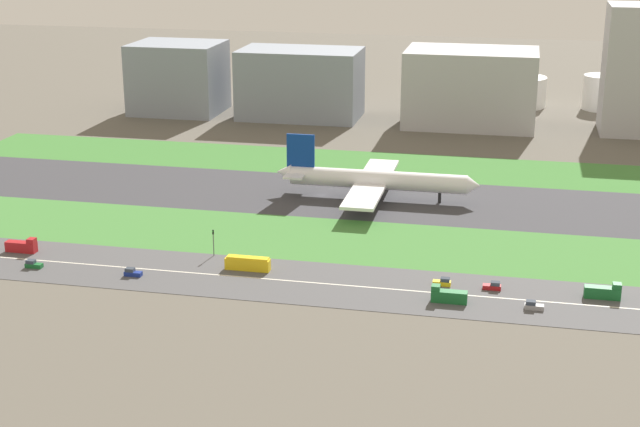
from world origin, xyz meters
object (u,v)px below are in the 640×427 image
(truck_1, at_px, (604,292))
(terminal_building, at_px, (178,78))
(car_3, at_px, (33,264))
(fuel_tank_west, at_px, (437,88))
(fuel_tank_centre, at_px, (518,91))
(fuel_tank_east, at_px, (602,92))
(car_1, at_px, (533,306))
(traffic_light, at_px, (213,241))
(truck_0, at_px, (22,246))
(car_6, at_px, (132,273))
(office_tower, at_px, (471,88))
(truck_2, at_px, (448,296))
(hangar_building, at_px, (300,84))
(bus_0, at_px, (248,263))
(car_5, at_px, (493,286))
(car_2, at_px, (443,282))
(airliner, at_px, (373,180))

(truck_1, height_order, terminal_building, terminal_building)
(car_3, height_order, terminal_building, terminal_building)
(fuel_tank_west, relative_size, fuel_tank_centre, 0.96)
(fuel_tank_centre, xyz_separation_m, fuel_tank_east, (37.39, 0.00, 0.99))
(fuel_tank_east, bearing_deg, truck_1, -93.52)
(car_1, xyz_separation_m, traffic_light, (-82.94, 17.99, 3.37))
(car_3, bearing_deg, fuel_tank_centre, -116.54)
(fuel_tank_east, bearing_deg, fuel_tank_west, 180.00)
(traffic_light, bearing_deg, terminal_building, 112.88)
(fuel_tank_east, bearing_deg, car_1, -97.26)
(truck_0, height_order, car_1, truck_0)
(truck_0, relative_size, terminal_building, 0.22)
(car_6, height_order, fuel_tank_west, fuel_tank_west)
(terminal_building, bearing_deg, office_tower, 0.00)
(truck_2, relative_size, hangar_building, 0.16)
(bus_0, distance_m, car_6, 29.00)
(car_5, relative_size, terminal_building, 0.11)
(car_1, bearing_deg, truck_0, -4.26)
(car_5, bearing_deg, car_2, 180.00)
(truck_0, relative_size, truck_2, 1.00)
(hangar_building, bearing_deg, car_6, -89.48)
(car_1, bearing_deg, traffic_light, -12.24)
(truck_1, bearing_deg, car_6, -175.02)
(car_5, bearing_deg, car_6, -173.58)
(fuel_tank_centre, bearing_deg, car_5, -90.59)
(car_5, relative_size, truck_2, 0.52)
(car_3, bearing_deg, bus_0, -169.58)
(truck_1, bearing_deg, fuel_tank_centre, 95.89)
(truck_1, bearing_deg, bus_0, 180.00)
(hangar_building, height_order, fuel_tank_east, hangar_building)
(terminal_building, distance_m, fuel_tank_centre, 156.04)
(car_1, distance_m, office_tower, 194.43)
(fuel_tank_centre, distance_m, fuel_tank_east, 37.41)
(truck_2, bearing_deg, truck_0, -4.99)
(car_5, xyz_separation_m, terminal_building, (-146.81, 182.00, 14.57))
(car_2, bearing_deg, car_5, 0.00)
(truck_1, relative_size, truck_0, 1.00)
(terminal_building, bearing_deg, car_3, -80.89)
(traffic_light, height_order, terminal_building, terminal_building)
(car_2, distance_m, fuel_tank_west, 228.23)
(car_2, xyz_separation_m, car_5, (12.10, 0.00, 0.00))
(car_5, xyz_separation_m, truck_0, (-124.56, -0.00, 0.75))
(car_5, xyz_separation_m, car_3, (-116.03, -10.00, 0.00))
(car_2, distance_m, fuel_tank_centre, 227.54)
(bus_0, height_order, hangar_building, hangar_building)
(airliner, distance_m, truck_0, 108.31)
(terminal_building, bearing_deg, bus_0, -64.93)
(airliner, height_order, office_tower, office_tower)
(bus_0, distance_m, car_1, 71.94)
(car_1, height_order, fuel_tank_centre, fuel_tank_centre)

